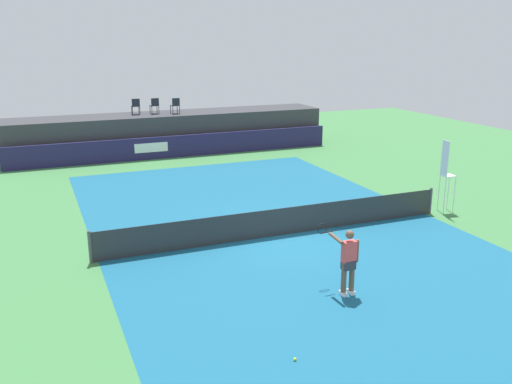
{
  "coord_description": "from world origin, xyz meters",
  "views": [
    {
      "loc": [
        -7.5,
        -15.98,
        6.51
      ],
      "look_at": [
        -0.08,
        2.0,
        1.0
      ],
      "focal_mm": 38.96,
      "sensor_mm": 36.0,
      "label": 1
    }
  ],
  "objects_px": {
    "tennis_ball": "(295,359)",
    "spectator_chair_left": "(155,105)",
    "spectator_chair_far_left": "(136,106)",
    "tennis_player": "(348,260)",
    "umpire_chair": "(446,171)",
    "spectator_chair_center": "(175,105)",
    "net_post_far": "(430,201)",
    "net_post_near": "(90,247)"
  },
  "relations": [
    {
      "from": "net_post_far",
      "to": "spectator_chair_far_left",
      "type": "bearing_deg",
      "value": 117.39
    },
    {
      "from": "net_post_far",
      "to": "net_post_near",
      "type": "bearing_deg",
      "value": 180.0
    },
    {
      "from": "net_post_near",
      "to": "spectator_chair_center",
      "type": "bearing_deg",
      "value": 66.48
    },
    {
      "from": "spectator_chair_center",
      "to": "net_post_far",
      "type": "height_order",
      "value": "spectator_chair_center"
    },
    {
      "from": "spectator_chair_center",
      "to": "net_post_near",
      "type": "xyz_separation_m",
      "value": [
        -6.51,
        -14.95,
        -2.19
      ]
    },
    {
      "from": "net_post_near",
      "to": "tennis_ball",
      "type": "bearing_deg",
      "value": -64.47
    },
    {
      "from": "spectator_chair_left",
      "to": "net_post_near",
      "type": "height_order",
      "value": "spectator_chair_left"
    },
    {
      "from": "spectator_chair_far_left",
      "to": "spectator_chair_left",
      "type": "xyz_separation_m",
      "value": [
        1.04,
        -0.14,
        0.0
      ]
    },
    {
      "from": "spectator_chair_center",
      "to": "tennis_player",
      "type": "height_order",
      "value": "spectator_chair_center"
    },
    {
      "from": "net_post_near",
      "to": "spectator_chair_far_left",
      "type": "bearing_deg",
      "value": 74.25
    },
    {
      "from": "net_post_near",
      "to": "tennis_ball",
      "type": "xyz_separation_m",
      "value": [
        3.31,
        -6.93,
        -0.46
      ]
    },
    {
      "from": "spectator_chair_center",
      "to": "tennis_player",
      "type": "distance_m",
      "value": 19.71
    },
    {
      "from": "spectator_chair_left",
      "to": "umpire_chair",
      "type": "xyz_separation_m",
      "value": [
        7.61,
        -15.34,
        -1.11
      ]
    },
    {
      "from": "tennis_ball",
      "to": "net_post_near",
      "type": "bearing_deg",
      "value": 115.53
    },
    {
      "from": "spectator_chair_left",
      "to": "umpire_chair",
      "type": "height_order",
      "value": "spectator_chair_left"
    },
    {
      "from": "spectator_chair_center",
      "to": "net_post_far",
      "type": "distance_m",
      "value": 16.22
    },
    {
      "from": "tennis_ball",
      "to": "spectator_chair_left",
      "type": "bearing_deg",
      "value": 84.61
    },
    {
      "from": "umpire_chair",
      "to": "net_post_near",
      "type": "relative_size",
      "value": 2.76
    },
    {
      "from": "umpire_chair",
      "to": "tennis_ball",
      "type": "height_order",
      "value": "umpire_chair"
    },
    {
      "from": "tennis_player",
      "to": "tennis_ball",
      "type": "distance_m",
      "value": 3.57
    },
    {
      "from": "spectator_chair_left",
      "to": "spectator_chair_center",
      "type": "relative_size",
      "value": 1.0
    },
    {
      "from": "spectator_chair_center",
      "to": "net_post_far",
      "type": "xyz_separation_m",
      "value": [
        5.89,
        -14.95,
        -2.19
      ]
    },
    {
      "from": "spectator_chair_far_left",
      "to": "tennis_ball",
      "type": "distance_m",
      "value": 22.61
    },
    {
      "from": "spectator_chair_far_left",
      "to": "umpire_chair",
      "type": "bearing_deg",
      "value": -60.81
    },
    {
      "from": "umpire_chair",
      "to": "tennis_player",
      "type": "distance_m",
      "value": 8.53
    },
    {
      "from": "tennis_player",
      "to": "tennis_ball",
      "type": "height_order",
      "value": "tennis_player"
    },
    {
      "from": "spectator_chair_center",
      "to": "spectator_chair_far_left",
      "type": "bearing_deg",
      "value": 165.73
    },
    {
      "from": "spectator_chair_far_left",
      "to": "spectator_chair_center",
      "type": "distance_m",
      "value": 2.2
    },
    {
      "from": "spectator_chair_center",
      "to": "tennis_ball",
      "type": "distance_m",
      "value": 22.27
    },
    {
      "from": "spectator_chair_far_left",
      "to": "tennis_ball",
      "type": "height_order",
      "value": "spectator_chair_far_left"
    },
    {
      "from": "spectator_chair_center",
      "to": "umpire_chair",
      "type": "xyz_separation_m",
      "value": [
        6.51,
        -14.94,
        -1.11
      ]
    },
    {
      "from": "spectator_chair_far_left",
      "to": "spectator_chair_center",
      "type": "bearing_deg",
      "value": -14.27
    },
    {
      "from": "spectator_chair_far_left",
      "to": "spectator_chair_center",
      "type": "height_order",
      "value": "same"
    },
    {
      "from": "tennis_player",
      "to": "tennis_ball",
      "type": "xyz_separation_m",
      "value": [
        -2.61,
        -2.26,
        -0.92
      ]
    },
    {
      "from": "spectator_chair_center",
      "to": "tennis_player",
      "type": "relative_size",
      "value": 0.5
    },
    {
      "from": "net_post_far",
      "to": "tennis_player",
      "type": "bearing_deg",
      "value": -144.26
    },
    {
      "from": "spectator_chair_left",
      "to": "tennis_player",
      "type": "height_order",
      "value": "spectator_chair_left"
    },
    {
      "from": "spectator_chair_left",
      "to": "umpire_chair",
      "type": "distance_m",
      "value": 17.16
    },
    {
      "from": "tennis_player",
      "to": "tennis_ball",
      "type": "relative_size",
      "value": 26.03
    },
    {
      "from": "spectator_chair_left",
      "to": "tennis_player",
      "type": "distance_m",
      "value": 20.11
    },
    {
      "from": "spectator_chair_center",
      "to": "umpire_chair",
      "type": "distance_m",
      "value": 16.33
    },
    {
      "from": "net_post_near",
      "to": "net_post_far",
      "type": "bearing_deg",
      "value": 0.0
    }
  ]
}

